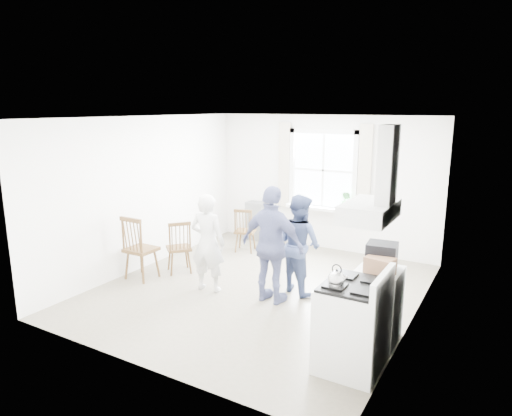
{
  "coord_description": "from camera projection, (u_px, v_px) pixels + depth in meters",
  "views": [
    {
      "loc": [
        3.25,
        -5.72,
        2.76
      ],
      "look_at": [
        -0.18,
        0.2,
        1.22
      ],
      "focal_mm": 32.0,
      "sensor_mm": 36.0,
      "label": 1
    }
  ],
  "objects": [
    {
      "name": "room_shell",
      "position": [
        260.0,
        207.0,
        6.74
      ],
      "size": [
        4.62,
        5.12,
        2.64
      ],
      "color": "#776E5C",
      "rests_on": "ground"
    },
    {
      "name": "window_assembly",
      "position": [
        323.0,
        175.0,
        8.77
      ],
      "size": [
        1.88,
        0.24,
        1.7
      ],
      "color": "white",
      "rests_on": "room_shell"
    },
    {
      "name": "range_hood",
      "position": [
        376.0,
        196.0,
        4.46
      ],
      "size": [
        0.45,
        0.76,
        0.94
      ],
      "color": "white",
      "rests_on": "room_shell"
    },
    {
      "name": "shelf_unit",
      "position": [
        257.0,
        221.0,
        9.59
      ],
      "size": [
        0.4,
        0.3,
        0.8
      ],
      "primitive_type": "cube",
      "color": "slate",
      "rests_on": "ground"
    },
    {
      "name": "gas_stove",
      "position": [
        353.0,
        325.0,
        4.85
      ],
      "size": [
        0.68,
        0.76,
        1.12
      ],
      "color": "white",
      "rests_on": "ground"
    },
    {
      "name": "kettle",
      "position": [
        336.0,
        279.0,
        4.63
      ],
      "size": [
        0.18,
        0.18,
        0.25
      ],
      "color": "silver",
      "rests_on": "gas_stove"
    },
    {
      "name": "low_cabinet",
      "position": [
        377.0,
        305.0,
        5.41
      ],
      "size": [
        0.5,
        0.55,
        0.9
      ],
      "primitive_type": "cube",
      "color": "white",
      "rests_on": "ground"
    },
    {
      "name": "stereo_stack",
      "position": [
        382.0,
        256.0,
        5.32
      ],
      "size": [
        0.37,
        0.34,
        0.3
      ],
      "color": "black",
      "rests_on": "low_cabinet"
    },
    {
      "name": "cardboard_box",
      "position": [
        380.0,
        266.0,
        5.13
      ],
      "size": [
        0.34,
        0.27,
        0.2
      ],
      "primitive_type": "cube",
      "rotation": [
        0.0,
        0.0,
        -0.19
      ],
      "color": "#8C6143",
      "rests_on": "low_cabinet"
    },
    {
      "name": "windsor_chair_a",
      "position": [
        244.0,
        226.0,
        8.69
      ],
      "size": [
        0.45,
        0.44,
        0.87
      ],
      "color": "#482F17",
      "rests_on": "ground"
    },
    {
      "name": "windsor_chair_b",
      "position": [
        135.0,
        242.0,
        7.25
      ],
      "size": [
        0.45,
        0.44,
        1.07
      ],
      "color": "#482F17",
      "rests_on": "ground"
    },
    {
      "name": "windsor_chair_c",
      "position": [
        180.0,
        242.0,
        7.56
      ],
      "size": [
        0.53,
        0.53,
        0.91
      ],
      "color": "#482F17",
      "rests_on": "ground"
    },
    {
      "name": "person_left",
      "position": [
        208.0,
        243.0,
        6.84
      ],
      "size": [
        0.62,
        0.62,
        1.5
      ],
      "primitive_type": "imported",
      "rotation": [
        0.0,
        0.0,
        3.29
      ],
      "color": "silver",
      "rests_on": "ground"
    },
    {
      "name": "person_mid",
      "position": [
        299.0,
        244.0,
        6.81
      ],
      "size": [
        0.97,
        0.97,
        1.5
      ],
      "primitive_type": "imported",
      "rotation": [
        0.0,
        0.0,
        2.71
      ],
      "color": "#3F4D76",
      "rests_on": "ground"
    },
    {
      "name": "person_right",
      "position": [
        272.0,
        245.0,
        6.41
      ],
      "size": [
        1.07,
        1.07,
        1.69
      ],
      "primitive_type": "imported",
      "rotation": [
        0.0,
        0.0,
        3.06
      ],
      "color": "navy",
      "rests_on": "ground"
    },
    {
      "name": "potted_plant",
      "position": [
        346.0,
        201.0,
        8.54
      ],
      "size": [
        0.26,
        0.26,
        0.35
      ],
      "primitive_type": "imported",
      "rotation": [
        0.0,
        0.0,
        -0.43
      ],
      "color": "#377D3D",
      "rests_on": "window_assembly"
    }
  ]
}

